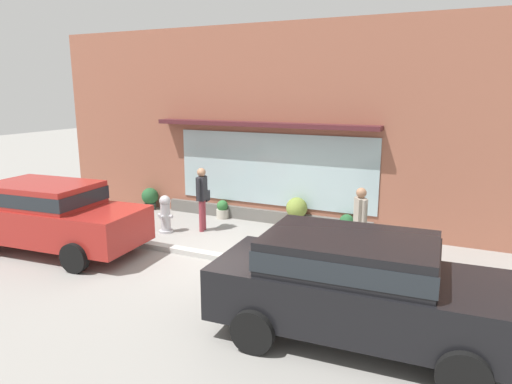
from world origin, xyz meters
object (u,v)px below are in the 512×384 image
parked_car_red (50,213)px  potted_plant_trailing_edge (150,198)px  parked_car_black (358,283)px  potted_plant_window_center (347,225)px  potted_plant_window_left (297,213)px  pedestrian_with_handbag (202,194)px  potted_plant_low_front (222,210)px  pedestrian_passerby (360,219)px  fire_hydrant (165,214)px

parked_car_red → potted_plant_trailing_edge: size_ratio=6.68×
parked_car_black → potted_plant_trailing_edge: bearing=144.1°
parked_car_red → potted_plant_window_center: parked_car_red is taller
parked_car_red → potted_plant_window_left: size_ratio=5.16×
potted_plant_trailing_edge → pedestrian_with_handbag: bearing=-24.6°
potted_plant_window_left → potted_plant_trailing_edge: size_ratio=1.30×
potted_plant_trailing_edge → potted_plant_low_front: (2.61, 0.02, -0.11)m
pedestrian_passerby → fire_hydrant: bearing=-123.5°
fire_hydrant → potted_plant_window_left: 3.50m
parked_car_black → potted_plant_low_front: (-5.14, 5.05, -0.67)m
pedestrian_with_handbag → parked_car_red: 3.72m
fire_hydrant → potted_plant_trailing_edge: bearing=136.7°
potted_plant_window_left → potted_plant_window_center: 1.37m
parked_car_black → potted_plant_low_front: size_ratio=8.35×
pedestrian_with_handbag → potted_plant_trailing_edge: bearing=55.2°
fire_hydrant → pedestrian_with_handbag: bearing=34.9°
potted_plant_window_left → potted_plant_low_front: 2.35m
potted_plant_low_front → potted_plant_window_left: bearing=-1.6°
pedestrian_passerby → potted_plant_window_center: pedestrian_passerby is taller
fire_hydrant → potted_plant_window_left: fire_hydrant is taller
potted_plant_low_front → parked_car_black: bearing=-44.5°
parked_car_red → potted_plant_window_left: bearing=37.3°
potted_plant_window_left → potted_plant_trailing_edge: bearing=179.5°
parked_car_black → fire_hydrant: bearing=148.1°
potted_plant_trailing_edge → potted_plant_window_center: 6.30m
parked_car_red → potted_plant_window_left: (4.56, 4.09, -0.46)m
potted_plant_low_front → potted_plant_window_center: potted_plant_low_front is taller
potted_plant_low_front → potted_plant_trailing_edge: bearing=-179.6°
pedestrian_with_handbag → potted_plant_window_center: size_ratio=3.15×
potted_plant_trailing_edge → potted_plant_low_front: bearing=0.4°
parked_car_red → potted_plant_window_left: parked_car_red is taller
parked_car_red → potted_plant_trailing_edge: (-0.38, 4.13, -0.55)m
fire_hydrant → pedestrian_with_handbag: size_ratio=0.59×
pedestrian_with_handbag → potted_plant_window_left: pedestrian_with_handbag is taller
pedestrian_passerby → parked_car_black: pedestrian_passerby is taller
parked_car_red → potted_plant_window_center: bearing=30.7°
fire_hydrant → potted_plant_window_center: 4.77m
potted_plant_window_center → parked_car_black: bearing=-74.1°
potted_plant_trailing_edge → potted_plant_low_front: 2.61m
potted_plant_window_left → potted_plant_low_front: size_ratio=1.61×
parked_car_black → potted_plant_window_left: bearing=116.4°
pedestrian_with_handbag → potted_plant_low_front: (-0.12, 1.27, -0.74)m
potted_plant_low_front → potted_plant_window_center: bearing=0.5°
potted_plant_trailing_edge → potted_plant_window_center: size_ratio=1.25×
parked_car_red → potted_plant_low_front: parked_car_red is taller
pedestrian_with_handbag → potted_plant_trailing_edge: (-2.73, 1.25, -0.63)m
pedestrian_passerby → potted_plant_trailing_edge: 7.27m
pedestrian_passerby → potted_plant_window_center: size_ratio=3.08×
parked_car_red → pedestrian_passerby: bearing=15.1°
pedestrian_passerby → potted_plant_low_front: (-4.42, 1.77, -0.71)m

